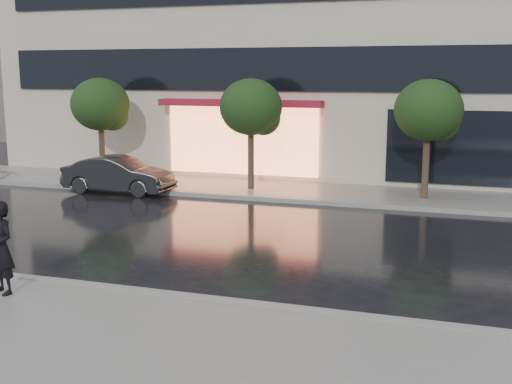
% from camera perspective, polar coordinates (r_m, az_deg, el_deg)
% --- Properties ---
extents(ground, '(120.00, 120.00, 0.00)m').
position_cam_1_polar(ground, '(12.77, -1.89, -8.55)').
color(ground, black).
rests_on(ground, ground).
extents(sidewalk_near, '(60.00, 4.50, 0.12)m').
position_cam_1_polar(sidewalk_near, '(9.97, -8.44, -13.96)').
color(sidewalk_near, slate).
rests_on(sidewalk_near, ground).
extents(sidewalk_far, '(60.00, 3.50, 0.12)m').
position_cam_1_polar(sidewalk_far, '(22.36, 7.07, -0.12)').
color(sidewalk_far, slate).
rests_on(sidewalk_far, ground).
extents(curb_near, '(60.00, 0.25, 0.14)m').
position_cam_1_polar(curb_near, '(11.87, -3.55, -9.72)').
color(curb_near, gray).
rests_on(curb_near, ground).
extents(curb_far, '(60.00, 0.25, 0.14)m').
position_cam_1_polar(curb_far, '(20.68, 6.14, -0.95)').
color(curb_far, gray).
rests_on(curb_far, ground).
extents(tree_far_west, '(2.20, 2.20, 3.99)m').
position_cam_1_polar(tree_far_west, '(25.08, -13.53, 7.41)').
color(tree_far_west, '#33261C').
rests_on(tree_far_west, ground).
extents(tree_mid_west, '(2.20, 2.20, 3.99)m').
position_cam_1_polar(tree_mid_west, '(22.54, -0.29, 7.37)').
color(tree_mid_west, '#33261C').
rests_on(tree_mid_west, ground).
extents(tree_mid_east, '(2.20, 2.20, 3.99)m').
position_cam_1_polar(tree_mid_east, '(21.43, 15.24, 6.84)').
color(tree_mid_east, '#33261C').
rests_on(tree_mid_east, ground).
extents(parked_car, '(3.92, 1.38, 1.29)m').
position_cam_1_polar(parked_car, '(23.01, -12.12, 1.50)').
color(parked_car, black).
rests_on(parked_car, ground).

